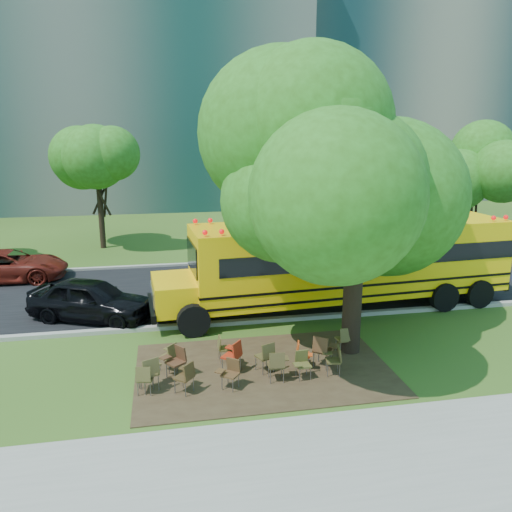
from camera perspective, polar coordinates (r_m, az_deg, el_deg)
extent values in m
plane|color=#2D4917|center=(14.57, -3.51, -12.29)|extent=(160.00, 160.00, 0.00)
cube|color=gray|center=(10.36, 0.33, -24.35)|extent=(60.00, 4.00, 0.04)
cube|color=#382819|center=(14.27, 0.84, -12.80)|extent=(7.00, 4.50, 0.03)
cube|color=black|center=(21.04, -5.92, -3.87)|extent=(80.00, 8.00, 0.04)
cube|color=gray|center=(17.27, -4.78, -7.72)|extent=(80.00, 0.25, 0.14)
cube|color=gray|center=(24.96, -6.73, -0.91)|extent=(80.00, 0.25, 0.14)
cube|color=slate|center=(49.61, -19.11, 18.54)|extent=(38.00, 16.00, 22.00)
cube|color=gray|center=(57.34, 16.86, 19.49)|extent=(30.00, 16.00, 25.00)
cylinder|color=black|center=(29.56, -17.26, 4.22)|extent=(0.32, 0.32, 3.50)
sphere|color=#2B5D15|center=(29.27, -17.61, 8.99)|extent=(4.80, 4.80, 4.80)
cylinder|color=black|center=(28.95, 8.78, 5.20)|extent=(0.38, 0.38, 4.20)
sphere|color=#2B5D15|center=(28.65, 9.00, 11.01)|extent=(5.60, 5.60, 5.60)
cylinder|color=black|center=(31.70, 23.19, 4.44)|extent=(0.34, 0.34, 3.60)
sphere|color=#2B5D15|center=(31.42, 23.64, 9.02)|extent=(5.00, 5.00, 5.00)
cylinder|color=black|center=(14.87, 11.03, -3.46)|extent=(0.56, 0.56, 4.11)
sphere|color=#2B5D15|center=(14.27, 11.62, 8.64)|extent=(7.20, 7.20, 7.20)
cube|color=#FEC008|center=(18.86, 10.93, -0.18)|extent=(12.01, 3.56, 2.64)
cube|color=black|center=(18.93, 11.85, 0.75)|extent=(11.37, 3.55, 0.65)
cube|color=#FEC008|center=(17.35, -9.34, -4.23)|extent=(1.57, 2.47, 1.02)
cube|color=black|center=(19.03, 10.84, -2.15)|extent=(12.04, 3.59, 0.09)
cube|color=black|center=(19.14, 10.78, -3.30)|extent=(12.04, 3.59, 0.09)
cylinder|color=black|center=(16.31, -7.15, -7.36)|extent=(1.10, 0.40, 1.08)
cylinder|color=black|center=(18.83, -8.28, -4.45)|extent=(1.10, 0.40, 1.08)
cylinder|color=black|center=(19.69, 20.70, -4.41)|extent=(1.10, 0.40, 1.08)
cylinder|color=black|center=(21.82, 16.65, -2.32)|extent=(1.10, 0.40, 1.08)
cylinder|color=black|center=(20.58, 24.14, -3.96)|extent=(1.10, 0.40, 1.08)
cylinder|color=black|center=(22.63, 19.92, -2.00)|extent=(1.10, 0.40, 1.08)
cube|color=brown|center=(13.31, -12.21, -12.96)|extent=(0.60, 0.59, 0.05)
cube|color=brown|center=(13.04, -11.90, -12.36)|extent=(0.44, 0.28, 0.44)
cube|color=brown|center=(13.47, -11.48, -11.96)|extent=(0.35, 0.38, 0.03)
cylinder|color=slate|center=(13.51, -13.22, -13.75)|extent=(0.03, 0.03, 0.49)
cylinder|color=slate|center=(13.33, -11.08, -14.02)|extent=(0.03, 0.03, 0.49)
cube|color=#504622|center=(13.21, -12.55, -13.52)|extent=(0.46, 0.45, 0.05)
cube|color=#504622|center=(12.97, -12.78, -13.05)|extent=(0.38, 0.17, 0.38)
cube|color=#504622|center=(13.22, -11.47, -12.89)|extent=(0.26, 0.30, 0.03)
cylinder|color=slate|center=(13.48, -13.01, -13.96)|extent=(0.02, 0.02, 0.42)
cylinder|color=slate|center=(13.14, -11.98, -14.69)|extent=(0.02, 0.02, 0.42)
cube|color=#412F17|center=(13.05, -8.24, -13.57)|extent=(0.56, 0.57, 0.05)
cube|color=#412F17|center=(12.86, -7.64, -12.92)|extent=(0.32, 0.36, 0.39)
cube|color=#412F17|center=(13.24, -8.11, -12.58)|extent=(0.35, 0.34, 0.03)
cylinder|color=slate|center=(13.13, -9.26, -14.51)|extent=(0.02, 0.02, 0.44)
cylinder|color=slate|center=(13.18, -7.16, -14.32)|extent=(0.02, 0.02, 0.44)
cube|color=#4F341C|center=(13.12, -2.96, -13.39)|extent=(0.53, 0.53, 0.05)
cube|color=#4F341C|center=(13.16, -2.61, -12.31)|extent=(0.35, 0.29, 0.37)
cube|color=#4F341C|center=(13.07, -4.12, -12.98)|extent=(0.32, 0.33, 0.03)
cylinder|color=slate|center=(13.03, -2.66, -14.63)|extent=(0.02, 0.02, 0.42)
cylinder|color=slate|center=(13.41, -3.22, -13.76)|extent=(0.02, 0.02, 0.42)
cube|color=#463A1E|center=(13.49, 2.31, -12.37)|extent=(0.46, 0.44, 0.05)
cube|color=#463A1E|center=(13.23, 2.44, -11.85)|extent=(0.42, 0.13, 0.41)
cube|color=#463A1E|center=(13.60, 3.27, -11.58)|extent=(0.25, 0.30, 0.03)
cylinder|color=slate|center=(13.73, 1.46, -12.95)|extent=(0.02, 0.02, 0.46)
cylinder|color=slate|center=(13.47, 3.16, -13.53)|extent=(0.02, 0.02, 0.46)
cube|color=brown|center=(13.67, 5.44, -12.33)|extent=(0.40, 0.38, 0.04)
cube|color=brown|center=(13.72, 5.22, -11.31)|extent=(0.36, 0.11, 0.36)
cube|color=brown|center=(13.45, 4.75, -12.27)|extent=(0.21, 0.26, 0.03)
cylinder|color=slate|center=(13.68, 6.25, -13.27)|extent=(0.02, 0.02, 0.40)
cylinder|color=slate|center=(13.84, 4.59, -12.89)|extent=(0.02, 0.02, 0.40)
cube|color=#48401F|center=(13.96, 8.80, -11.73)|extent=(0.45, 0.47, 0.05)
cube|color=#48401F|center=(13.90, 9.55, -10.94)|extent=(0.16, 0.39, 0.38)
cube|color=#48401F|center=(14.10, 8.15, -10.93)|extent=(0.30, 0.26, 0.03)
cylinder|color=slate|center=(13.89, 8.19, -12.83)|extent=(0.02, 0.02, 0.43)
cylinder|color=slate|center=(14.22, 9.34, -12.21)|extent=(0.02, 0.02, 0.43)
cube|color=#482E19|center=(14.35, 7.63, -10.64)|extent=(0.64, 0.63, 0.06)
cube|color=#482E19|center=(14.09, 7.36, -10.04)|extent=(0.41, 0.36, 0.44)
cube|color=#482E19|center=(14.35, 8.88, -10.11)|extent=(0.38, 0.39, 0.03)
cylinder|color=slate|center=(14.68, 7.18, -11.11)|extent=(0.03, 0.03, 0.50)
cylinder|color=slate|center=(14.24, 8.03, -11.96)|extent=(0.03, 0.03, 0.50)
cube|color=brown|center=(14.23, -10.03, -11.27)|extent=(0.55, 0.55, 0.05)
cube|color=brown|center=(14.04, -9.52, -10.67)|extent=(0.32, 0.35, 0.38)
cube|color=brown|center=(14.41, -9.88, -10.42)|extent=(0.34, 0.33, 0.03)
cylinder|color=slate|center=(14.31, -10.93, -12.12)|extent=(0.02, 0.02, 0.43)
cylinder|color=slate|center=(14.33, -9.07, -11.98)|extent=(0.02, 0.02, 0.43)
cube|color=#492B1A|center=(13.79, -9.19, -11.94)|extent=(0.59, 0.59, 0.05)
cube|color=#492B1A|center=(13.79, -8.61, -10.86)|extent=(0.32, 0.39, 0.41)
cube|color=#492B1A|center=(13.83, -10.33, -11.33)|extent=(0.36, 0.35, 0.03)
cylinder|color=slate|center=(13.67, -9.26, -13.25)|extent=(0.02, 0.02, 0.46)
cylinder|color=slate|center=(14.11, -9.04, -12.34)|extent=(0.02, 0.02, 0.46)
cube|color=brown|center=(14.59, -3.57, -10.50)|extent=(0.37, 0.39, 0.04)
cube|color=brown|center=(14.49, -4.22, -9.84)|extent=(0.09, 0.36, 0.36)
cube|color=brown|center=(14.37, -2.94, -10.42)|extent=(0.26, 0.20, 0.03)
cylinder|color=slate|center=(14.83, -3.05, -10.93)|extent=(0.02, 0.02, 0.40)
cylinder|color=slate|center=(14.52, -4.07, -11.52)|extent=(0.02, 0.02, 0.40)
cube|color=#A32511|center=(13.94, -2.84, -11.37)|extent=(0.61, 0.62, 0.05)
cube|color=#A32511|center=(13.75, -2.15, -10.66)|extent=(0.35, 0.40, 0.43)
cube|color=#A32511|center=(14.16, -2.83, -10.39)|extent=(0.38, 0.37, 0.03)
cylinder|color=slate|center=(13.99, -3.87, -12.38)|extent=(0.03, 0.03, 0.48)
cylinder|color=slate|center=(14.10, -1.79, -12.13)|extent=(0.03, 0.03, 0.48)
cube|color=#D24716|center=(14.26, 5.42, -11.18)|extent=(0.43, 0.45, 0.04)
cube|color=#D24716|center=(14.18, 4.79, -10.46)|extent=(0.17, 0.36, 0.35)
cube|color=#D24716|center=(14.03, 5.96, -11.16)|extent=(0.29, 0.25, 0.03)
cylinder|color=slate|center=(14.49, 5.99, -11.64)|extent=(0.02, 0.02, 0.40)
cylinder|color=slate|center=(14.21, 4.80, -12.15)|extent=(0.02, 0.02, 0.40)
cube|color=brown|center=(15.31, 9.98, -9.35)|extent=(0.44, 0.42, 0.05)
cube|color=brown|center=(15.08, 10.30, -8.85)|extent=(0.40, 0.12, 0.39)
cube|color=brown|center=(15.47, 10.57, -8.65)|extent=(0.24, 0.29, 0.03)
cylinder|color=slate|center=(15.46, 9.11, -9.94)|extent=(0.02, 0.02, 0.44)
cylinder|color=slate|center=(15.33, 10.78, -10.25)|extent=(0.02, 0.02, 0.44)
cube|color=#4A4120|center=(13.96, 1.00, -11.40)|extent=(0.56, 0.55, 0.05)
cube|color=#4A4120|center=(13.73, 1.44, -10.82)|extent=(0.42, 0.25, 0.41)
cube|color=#4A4120|center=(14.14, 1.50, -10.50)|extent=(0.32, 0.35, 0.03)
cylinder|color=slate|center=(14.10, -0.01, -12.16)|extent=(0.02, 0.02, 0.46)
cylinder|color=slate|center=(14.02, 2.01, -12.33)|extent=(0.02, 0.02, 0.46)
imported|color=black|center=(18.44, -18.34, -4.76)|extent=(4.71, 3.39, 1.49)
imported|color=#5F1710|center=(24.62, -26.49, -1.02)|extent=(5.00, 2.31, 1.39)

